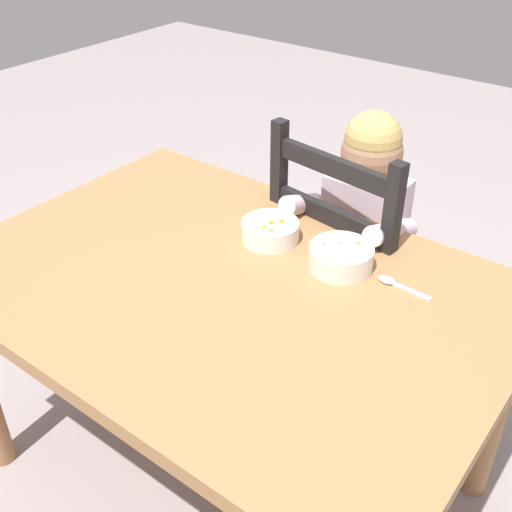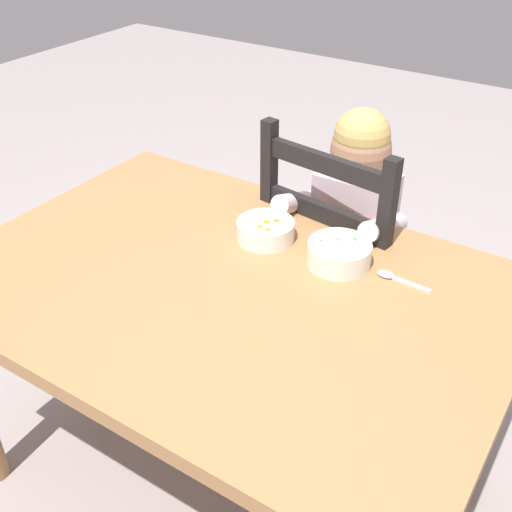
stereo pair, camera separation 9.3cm
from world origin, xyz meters
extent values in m
plane|color=gray|center=(0.00, 0.00, 0.00)|extent=(8.00, 8.00, 0.00)
cube|color=#A07144|center=(0.00, 0.00, 0.68)|extent=(1.32, 0.92, 0.04)
cylinder|color=#A07144|center=(-0.59, 0.38, 0.33)|extent=(0.07, 0.07, 0.66)
cylinder|color=#A07144|center=(0.59, 0.38, 0.33)|extent=(0.07, 0.07, 0.66)
cube|color=black|center=(0.08, 0.56, 0.46)|extent=(0.47, 0.47, 0.02)
cube|color=black|center=(0.29, 0.72, 0.22)|extent=(0.04, 0.04, 0.45)
cube|color=black|center=(-0.08, 0.77, 0.22)|extent=(0.04, 0.04, 0.45)
cube|color=black|center=(0.24, 0.35, 0.22)|extent=(0.04, 0.04, 0.45)
cube|color=black|center=(-0.13, 0.40, 0.22)|extent=(0.04, 0.04, 0.45)
cube|color=black|center=(0.24, 0.35, 0.71)|extent=(0.04, 0.04, 0.48)
cube|color=black|center=(-0.13, 0.40, 0.71)|extent=(0.04, 0.04, 0.48)
cube|color=black|center=(0.06, 0.37, 0.87)|extent=(0.36, 0.07, 0.05)
cube|color=black|center=(0.06, 0.37, 0.73)|extent=(0.36, 0.07, 0.05)
cube|color=silver|center=(0.08, 0.53, 0.63)|extent=(0.22, 0.14, 0.32)
sphere|color=#AA7959|center=(0.08, 0.53, 0.86)|extent=(0.17, 0.17, 0.17)
sphere|color=tan|center=(0.08, 0.53, 0.90)|extent=(0.16, 0.16, 0.16)
cylinder|color=#3F4C72|center=(0.03, 0.41, 0.23)|extent=(0.07, 0.07, 0.47)
cylinder|color=#3F4C72|center=(0.14, 0.41, 0.23)|extent=(0.07, 0.07, 0.47)
cylinder|color=silver|center=(-0.05, 0.43, 0.71)|extent=(0.06, 0.24, 0.13)
cylinder|color=silver|center=(0.21, 0.43, 0.71)|extent=(0.06, 0.24, 0.13)
cylinder|color=white|center=(0.19, 0.21, 0.73)|extent=(0.16, 0.16, 0.06)
cylinder|color=white|center=(0.19, 0.21, 0.71)|extent=(0.07, 0.07, 0.01)
cylinder|color=#3C8F2D|center=(0.19, 0.21, 0.74)|extent=(0.13, 0.13, 0.03)
sphere|color=#3D8534|center=(0.20, 0.25, 0.76)|extent=(0.01, 0.01, 0.01)
sphere|color=#458B35|center=(0.21, 0.25, 0.76)|extent=(0.01, 0.01, 0.01)
sphere|color=green|center=(0.14, 0.20, 0.76)|extent=(0.01, 0.01, 0.01)
sphere|color=#478536|center=(0.17, 0.22, 0.76)|extent=(0.01, 0.01, 0.01)
cylinder|color=white|center=(-0.03, 0.21, 0.73)|extent=(0.15, 0.15, 0.05)
cylinder|color=white|center=(-0.03, 0.21, 0.71)|extent=(0.07, 0.07, 0.01)
cylinder|color=orange|center=(-0.03, 0.21, 0.74)|extent=(0.12, 0.12, 0.03)
cube|color=orange|center=(-0.02, 0.18, 0.75)|extent=(0.02, 0.02, 0.01)
cube|color=orange|center=(-0.01, 0.23, 0.75)|extent=(0.02, 0.02, 0.01)
cube|color=orange|center=(-0.02, 0.21, 0.75)|extent=(0.02, 0.02, 0.01)
cube|color=orange|center=(0.00, 0.18, 0.75)|extent=(0.02, 0.02, 0.01)
cube|color=silver|center=(0.37, 0.22, 0.71)|extent=(0.10, 0.02, 0.00)
ellipsoid|color=silver|center=(0.30, 0.22, 0.71)|extent=(0.05, 0.03, 0.01)
camera|label=1|loc=(0.79, -0.92, 1.57)|focal=44.29mm
camera|label=2|loc=(0.72, -0.98, 1.57)|focal=44.29mm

